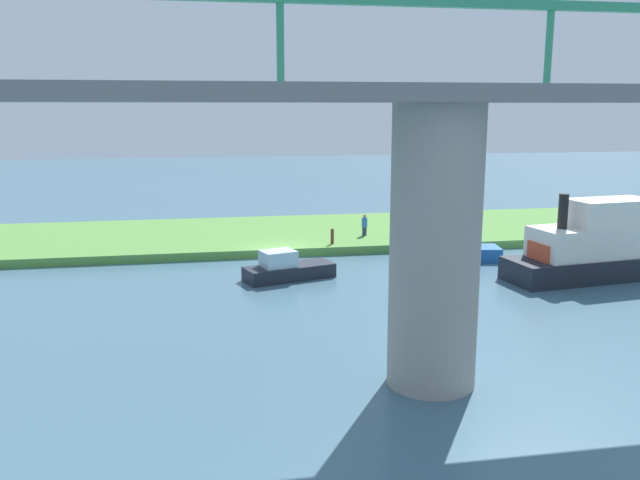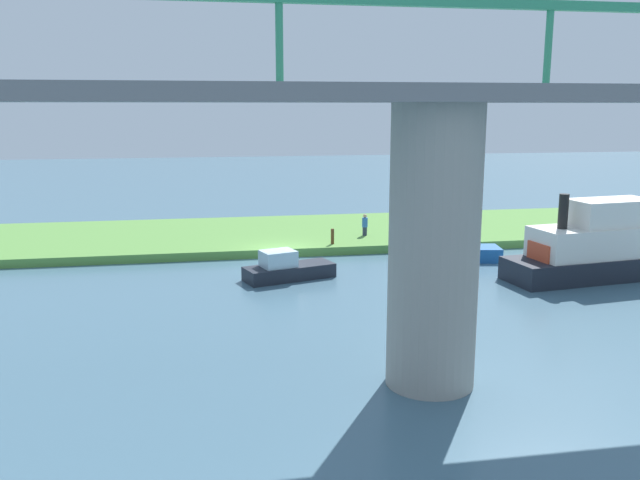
{
  "view_description": "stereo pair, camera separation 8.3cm",
  "coord_description": "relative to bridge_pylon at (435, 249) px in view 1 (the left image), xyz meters",
  "views": [
    {
      "loc": [
        4.42,
        37.49,
        8.67
      ],
      "look_at": [
        -1.49,
        5.0,
        2.0
      ],
      "focal_mm": 37.24,
      "sensor_mm": 36.0,
      "label": 1
    },
    {
      "loc": [
        4.34,
        37.51,
        8.67
      ],
      "look_at": [
        -1.49,
        5.0,
        2.0
      ],
      "focal_mm": 37.24,
      "sensor_mm": 36.0,
      "label": 2
    }
  ],
  "objects": [
    {
      "name": "pontoon_yellow",
      "position": [
        2.82,
        -13.69,
        -3.84
      ],
      "size": [
        4.88,
        2.94,
        1.53
      ],
      "color": "#1E232D",
      "rests_on": "ground"
    },
    {
      "name": "bridge_pylon",
      "position": [
        0.0,
        0.0,
        0.0
      ],
      "size": [
        2.78,
        2.78,
        8.78
      ],
      "primitive_type": "cylinder",
      "color": "#9E998E",
      "rests_on": "ground"
    },
    {
      "name": "mooring_post",
      "position": [
        -0.73,
        -19.58,
        -3.43
      ],
      "size": [
        0.2,
        0.2,
        0.93
      ],
      "primitive_type": "cylinder",
      "color": "brown",
      "rests_on": "grassy_bank"
    },
    {
      "name": "houseboat_blue",
      "position": [
        -12.69,
        -11.15,
        -2.75
      ],
      "size": [
        8.97,
        3.98,
        4.43
      ],
      "color": "#1E232D",
      "rests_on": "ground"
    },
    {
      "name": "person_on_bank",
      "position": [
        -3.31,
        -21.87,
        -3.19
      ],
      "size": [
        0.51,
        0.51,
        1.39
      ],
      "color": "#2D334C",
      "rests_on": "grassy_bank"
    },
    {
      "name": "motorboat_red",
      "position": [
        -7.08,
        -16.26,
        -3.79
      ],
      "size": [
        5.28,
        2.64,
        1.68
      ],
      "color": "#195199",
      "rests_on": "ground"
    },
    {
      "name": "grassy_bank",
      "position": [
        2.6,
        -24.58,
        -4.14
      ],
      "size": [
        80.0,
        12.0,
        0.5
      ],
      "primitive_type": "cube",
      "color": "#5B9342",
      "rests_on": "ground"
    },
    {
      "name": "bridge_span",
      "position": [
        -0.0,
        -0.02,
        4.89
      ],
      "size": [
        62.47,
        4.3,
        3.25
      ],
      "color": "slate",
      "rests_on": "bridge_pylon"
    },
    {
      "name": "ground_plane",
      "position": [
        2.6,
        -18.58,
        -4.39
      ],
      "size": [
        160.0,
        160.0,
        0.0
      ],
      "primitive_type": "plane",
      "color": "#476B7F"
    }
  ]
}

